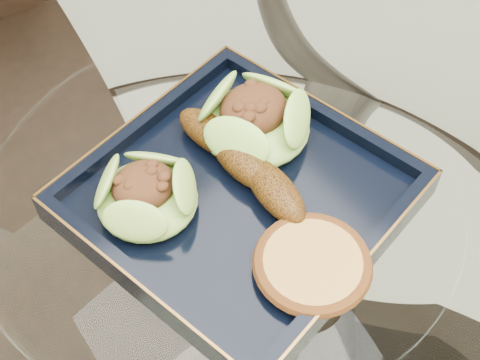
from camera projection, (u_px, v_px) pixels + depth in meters
dining_table at (225, 305)px, 0.76m from camera, size 1.13×1.13×0.77m
dining_chair at (1, 177)px, 0.96m from camera, size 0.45×0.45×0.95m
navy_plate at (240, 199)px, 0.63m from camera, size 0.32×0.32×0.02m
lettuce_wrap_left at (147, 196)px, 0.60m from camera, size 0.12×0.12×0.03m
lettuce_wrap_right at (255, 122)px, 0.66m from camera, size 0.12×0.12×0.04m
roasted_plantain at (243, 161)px, 0.63m from camera, size 0.04×0.17×0.03m
crumb_patty at (312, 265)px, 0.57m from camera, size 0.10×0.10×0.02m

